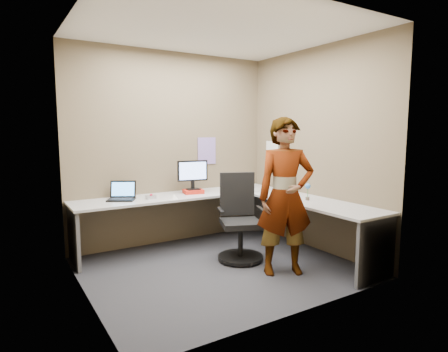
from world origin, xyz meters
TOP-DOWN VIEW (x-y plane):
  - ground at (0.00, 0.00)m, footprint 3.00×3.00m
  - wall_back at (0.00, 1.30)m, footprint 3.00×0.00m
  - wall_right at (1.50, 0.00)m, footprint 0.00×2.70m
  - wall_left at (-1.50, 0.00)m, footprint 0.00×2.70m
  - ceiling at (0.00, 0.00)m, footprint 3.00×3.00m
  - desk at (0.44, 0.39)m, footprint 2.98×2.58m
  - paper_ream at (0.16, 0.98)m, footprint 0.30×0.24m
  - monitor at (0.16, 1.00)m, footprint 0.43×0.16m
  - laptop at (-0.83, 1.04)m, footprint 0.42×0.40m
  - trackball_mouse at (-0.49, 0.90)m, footprint 0.12×0.08m
  - origami at (-0.24, 0.75)m, footprint 0.10×0.10m
  - stapler at (1.40, 0.33)m, footprint 0.16×0.08m
  - flower at (1.16, -0.23)m, footprint 0.07×0.07m
  - calendar_purple at (0.55, 1.29)m, footprint 0.30×0.01m
  - calendar_white at (1.49, 0.90)m, footprint 0.01×0.28m
  - sticky_note_a at (1.49, 0.55)m, footprint 0.01×0.07m
  - sticky_note_b at (1.49, 0.60)m, footprint 0.01×0.07m
  - sticky_note_c at (1.49, 0.48)m, footprint 0.01×0.07m
  - sticky_note_d at (1.49, 0.70)m, footprint 0.01×0.07m
  - office_chair at (0.37, 0.14)m, footprint 0.62×0.61m
  - person at (0.55, -0.51)m, footprint 0.75×0.64m

SIDE VIEW (x-z plane):
  - ground at x=0.00m, z-range 0.00..0.00m
  - office_chair at x=0.37m, z-range -0.10..0.96m
  - desk at x=0.44m, z-range 0.22..0.95m
  - trackball_mouse at x=-0.49m, z-range 0.72..0.79m
  - paper_ream at x=0.16m, z-range 0.73..0.78m
  - stapler at x=1.40m, z-range 0.73..0.78m
  - origami at x=-0.24m, z-range 0.73..0.79m
  - laptop at x=-0.83m, z-range 0.67..0.91m
  - sticky_note_c at x=1.49m, z-range 0.76..0.84m
  - sticky_note_b at x=1.49m, z-range 0.78..0.86m
  - flower at x=1.16m, z-range 0.77..0.98m
  - person at x=0.55m, z-range 0.00..1.76m
  - sticky_note_d at x=1.49m, z-range 0.88..0.96m
  - sticky_note_a at x=1.49m, z-range 0.91..0.99m
  - monitor at x=0.16m, z-range 0.82..1.23m
  - calendar_white at x=1.49m, z-range 1.06..1.44m
  - calendar_purple at x=0.55m, z-range 1.10..1.50m
  - wall_back at x=0.00m, z-range -0.15..2.85m
  - wall_right at x=1.50m, z-range 0.00..2.70m
  - wall_left at x=-1.50m, z-range 0.00..2.70m
  - ceiling at x=0.00m, z-range 2.70..2.70m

